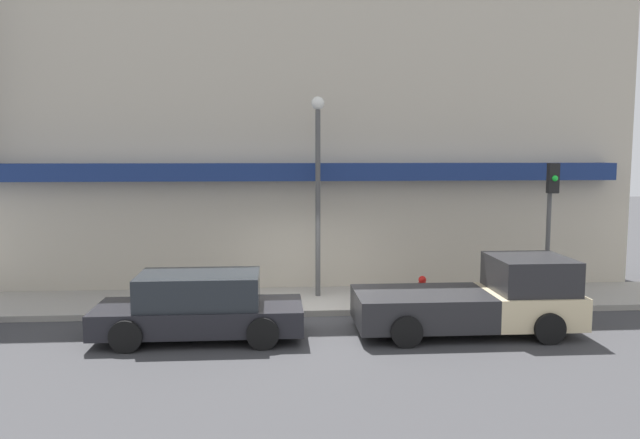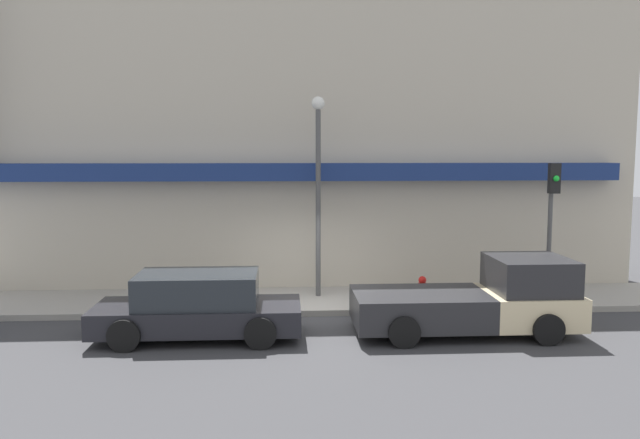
% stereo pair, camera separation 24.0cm
% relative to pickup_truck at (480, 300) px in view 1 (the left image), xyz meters
% --- Properties ---
extents(ground_plane, '(80.00, 80.00, 0.00)m').
position_rel_pickup_truck_xyz_m(ground_plane, '(-3.83, 1.62, -0.77)').
color(ground_plane, '#38383A').
extents(sidewalk, '(36.00, 2.79, 0.16)m').
position_rel_pickup_truck_xyz_m(sidewalk, '(-3.83, 3.01, -0.69)').
color(sidewalk, '#9E998E').
rests_on(sidewalk, ground).
extents(building, '(19.80, 3.80, 11.28)m').
position_rel_pickup_truck_xyz_m(building, '(-3.85, 5.89, 3.79)').
color(building, '#BCB29E').
rests_on(building, ground).
extents(pickup_truck, '(5.06, 2.21, 1.75)m').
position_rel_pickup_truck_xyz_m(pickup_truck, '(0.00, 0.00, 0.00)').
color(pickup_truck, beige).
rests_on(pickup_truck, ground).
extents(parked_car, '(4.57, 2.02, 1.47)m').
position_rel_pickup_truck_xyz_m(parked_car, '(-6.41, -0.00, -0.05)').
color(parked_car, black).
rests_on(parked_car, ground).
extents(fire_hydrant, '(0.22, 0.22, 0.73)m').
position_rel_pickup_truck_xyz_m(fire_hydrant, '(-0.83, 2.20, -0.24)').
color(fire_hydrant, red).
rests_on(fire_hydrant, sidewalk).
extents(street_lamp, '(0.36, 0.36, 5.49)m').
position_rel_pickup_truck_xyz_m(street_lamp, '(-3.53, 3.28, 2.83)').
color(street_lamp, '#4C4C4C').
rests_on(street_lamp, sidewalk).
extents(traffic_light, '(0.28, 0.42, 3.70)m').
position_rel_pickup_truck_xyz_m(traffic_light, '(2.67, 2.38, 1.94)').
color(traffic_light, '#4C4C4C').
rests_on(traffic_light, sidewalk).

